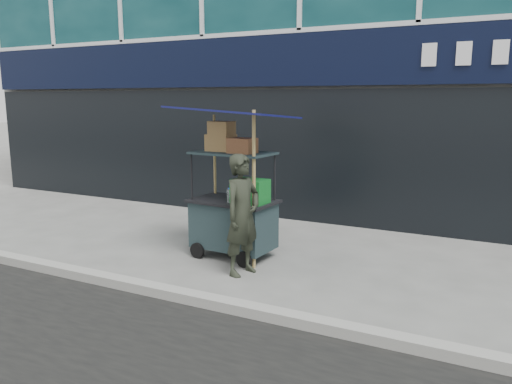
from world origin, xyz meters
The scene contains 4 objects.
ground centered at (0.00, 0.00, 0.00)m, with size 80.00×80.00×0.00m, color slate.
curb centered at (0.00, -0.20, 0.06)m, with size 80.00×0.18×0.12m, color #989890.
vendor_cart centered at (0.03, 1.46, 0.75)m, with size 1.65×1.23×2.14m.
vendor_man centered at (0.47, 0.89, 0.78)m, with size 0.57×0.37×1.56m, color black.
Camera 1 is at (3.41, -4.53, 2.23)m, focal length 35.00 mm.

